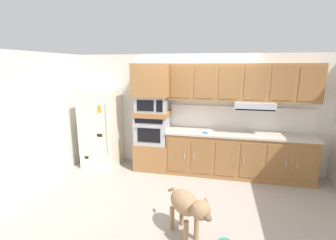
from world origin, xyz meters
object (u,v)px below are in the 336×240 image
at_px(built_in_oven, 153,129).
at_px(dog, 188,206).
at_px(microwave, 152,104).
at_px(screwdriver, 205,133).
at_px(refrigerator, 101,128).

distance_m(built_in_oven, dog, 2.39).
height_order(built_in_oven, microwave, microwave).
bearing_deg(screwdriver, built_in_oven, 171.96).
bearing_deg(built_in_oven, microwave, -0.77).
bearing_deg(microwave, refrigerator, -176.74).
height_order(microwave, screwdriver, microwave).
distance_m(screwdriver, dog, 1.99).
distance_m(microwave, screwdriver, 1.28).
relative_size(microwave, dog, 0.86).
xyz_separation_m(built_in_oven, microwave, (0.00, -0.00, 0.56)).
bearing_deg(microwave, built_in_oven, 179.23).
height_order(refrigerator, built_in_oven, refrigerator).
bearing_deg(microwave, screwdriver, -8.04).
xyz_separation_m(built_in_oven, dog, (1.06, -2.09, -0.43)).
bearing_deg(dog, built_in_oven, 164.55).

